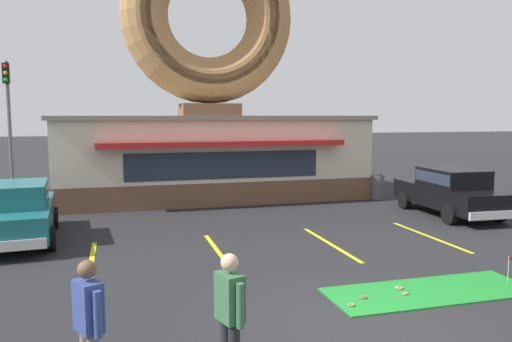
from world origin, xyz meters
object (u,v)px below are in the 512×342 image
(car_black, at_px, (450,190))
(traffic_light_pole, at_px, (8,108))
(golf_ball, at_px, (396,287))
(pedestrian_hooded_kid, at_px, (230,312))
(putting_flag_pin, at_px, (510,263))
(pedestrian_clipboard_woman, at_px, (89,322))
(trash_bin, at_px, (377,187))
(car_teal, at_px, (16,210))

(car_black, height_order, traffic_light_pole, traffic_light_pole)
(golf_ball, relative_size, pedestrian_hooded_kid, 0.02)
(putting_flag_pin, bearing_deg, golf_ball, 172.44)
(pedestrian_hooded_kid, distance_m, pedestrian_clipboard_woman, 1.69)
(pedestrian_clipboard_woman, bearing_deg, trash_bin, 48.50)
(golf_ball, bearing_deg, traffic_light_pole, 120.51)
(putting_flag_pin, distance_m, pedestrian_hooded_kid, 6.61)
(pedestrian_clipboard_woman, distance_m, trash_bin, 15.82)
(golf_ball, xyz_separation_m, trash_bin, (4.93, 9.55, 0.45))
(car_teal, relative_size, trash_bin, 4.80)
(car_teal, distance_m, car_black, 13.47)
(pedestrian_clipboard_woman, bearing_deg, car_black, 36.38)
(car_teal, xyz_separation_m, pedestrian_clipboard_woman, (2.25, -8.34, 0.07))
(car_black, xyz_separation_m, trash_bin, (-0.75, 3.57, -0.37))
(car_teal, relative_size, pedestrian_clipboard_woman, 2.76)
(car_black, xyz_separation_m, traffic_light_pole, (-15.51, 10.71, 2.84))
(car_teal, height_order, traffic_light_pole, traffic_light_pole)
(putting_flag_pin, distance_m, car_black, 7.12)
(car_teal, height_order, trash_bin, car_teal)
(golf_ball, relative_size, car_teal, 0.01)
(car_black, bearing_deg, trash_bin, 101.81)
(putting_flag_pin, xyz_separation_m, trash_bin, (2.56, 9.86, 0.06))
(golf_ball, bearing_deg, putting_flag_pin, -7.56)
(car_teal, xyz_separation_m, car_black, (13.47, -0.07, 0.00))
(trash_bin, bearing_deg, car_black, -78.19)
(putting_flag_pin, bearing_deg, pedestrian_clipboard_woman, -165.97)
(putting_flag_pin, height_order, car_black, car_black)
(car_teal, distance_m, pedestrian_clipboard_woman, 8.64)
(pedestrian_hooded_kid, bearing_deg, golf_ball, 32.30)
(pedestrian_hooded_kid, bearing_deg, car_teal, 114.80)
(car_black, xyz_separation_m, pedestrian_clipboard_woman, (-11.23, -8.27, 0.07))
(golf_ball, bearing_deg, pedestrian_hooded_kid, -147.70)
(putting_flag_pin, distance_m, traffic_light_pole, 21.18)
(car_teal, height_order, pedestrian_hooded_kid, pedestrian_hooded_kid)
(golf_ball, relative_size, traffic_light_pole, 0.01)
(pedestrian_hooded_kid, bearing_deg, putting_flag_pin, 18.88)
(pedestrian_clipboard_woman, xyz_separation_m, trash_bin, (10.48, 11.84, -0.44))
(pedestrian_clipboard_woman, height_order, traffic_light_pole, traffic_light_pole)
(golf_ball, height_order, putting_flag_pin, putting_flag_pin)
(car_teal, xyz_separation_m, trash_bin, (12.73, 3.50, -0.37))
(car_black, bearing_deg, putting_flag_pin, -117.72)
(car_teal, bearing_deg, trash_bin, 15.38)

